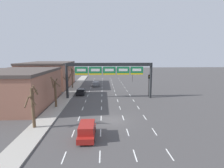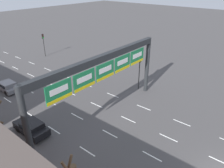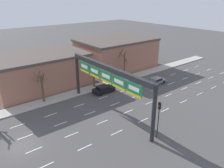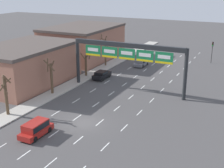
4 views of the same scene
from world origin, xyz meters
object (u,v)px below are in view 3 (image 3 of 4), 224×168
at_px(car_grey, 156,80).
at_px(traffic_light_near_gantry, 159,113).
at_px(car_black, 104,89).
at_px(tree_bare_second, 94,76).
at_px(tree_bare_furthest, 42,86).
at_px(tree_bare_third, 124,64).
at_px(sign_gantry, 108,77).

xyz_separation_m(car_grey, traffic_light_near_gantry, (12.43, -14.14, 2.83)).
relative_size(car_black, traffic_light_near_gantry, 0.83).
bearing_deg(traffic_light_near_gantry, tree_bare_second, 170.84).
distance_m(tree_bare_second, tree_bare_furthest, 10.59).
distance_m(car_black, tree_bare_third, 9.12).
distance_m(sign_gantry, traffic_light_near_gantry, 9.34).
xyz_separation_m(car_grey, tree_bare_second, (-6.40, -11.10, 1.70)).
distance_m(traffic_light_near_gantry, tree_bare_furthest, 20.22).
bearing_deg(tree_bare_third, car_black, -67.26).
height_order(traffic_light_near_gantry, tree_bare_third, tree_bare_third).
bearing_deg(traffic_light_near_gantry, tree_bare_furthest, -158.08).
relative_size(tree_bare_second, tree_bare_third, 0.77).
relative_size(car_black, tree_bare_furthest, 0.76).
bearing_deg(car_grey, tree_bare_second, -119.98).
height_order(sign_gantry, car_grey, sign_gantry).
height_order(sign_gantry, tree_bare_third, sign_gantry).
distance_m(car_grey, tree_bare_furthest, 22.69).
bearing_deg(tree_bare_third, car_grey, 25.79).
height_order(car_grey, tree_bare_third, tree_bare_third).
bearing_deg(sign_gantry, car_black, 148.68).
distance_m(car_grey, traffic_light_near_gantry, 19.04).
distance_m(tree_bare_second, tree_bare_third, 8.00).
height_order(traffic_light_near_gantry, tree_bare_second, traffic_light_near_gantry).
distance_m(sign_gantry, car_black, 9.45).
relative_size(tree_bare_second, tree_bare_furthest, 0.88).
height_order(car_black, tree_bare_furthest, tree_bare_furthest).
height_order(car_black, car_grey, car_black).
relative_size(sign_gantry, tree_bare_third, 3.00).
xyz_separation_m(sign_gantry, tree_bare_furthest, (-9.82, -6.41, -3.11)).
xyz_separation_m(sign_gantry, tree_bare_second, (-9.91, 4.18, -3.62)).
relative_size(car_grey, traffic_light_near_gantry, 0.84).
bearing_deg(traffic_light_near_gantry, sign_gantry, -172.72).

